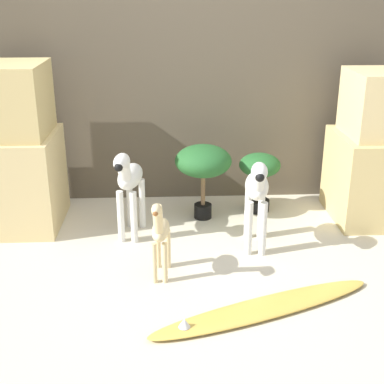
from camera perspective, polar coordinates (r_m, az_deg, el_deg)
The scene contains 10 objects.
ground_plane at distance 3.32m, azimuth 1.61°, elevation -9.47°, with size 14.00×14.00×0.00m, color beige.
wall_back at distance 4.35m, azimuth 0.32°, elevation 13.33°, with size 6.40×0.08×2.20m.
rock_pillar_left at distance 4.09m, azimuth -18.19°, elevation 4.01°, with size 0.57×0.68×1.20m.
rock_pillar_right at distance 4.25m, azimuth 18.88°, elevation 3.81°, with size 0.57×0.68×1.13m.
zebra_right at distance 3.56m, azimuth 6.94°, elevation 0.07°, with size 0.20×0.50×0.67m.
zebra_left at distance 3.74m, azimuth -6.74°, elevation 1.13°, with size 0.22×0.50×0.67m.
giraffe_figurine at distance 3.23m, azimuth -3.40°, elevation -4.35°, with size 0.13×0.38×0.55m.
potted_palm_front at distance 4.02m, azimuth 1.21°, elevation 3.07°, with size 0.43×0.43×0.58m.
potted_palm_back at distance 4.22m, azimuth 7.22°, elevation 2.24°, with size 0.32×0.32×0.47m.
surfboard at distance 3.06m, azimuth 7.61°, elevation -12.18°, with size 1.37×0.70×0.08m.
Camera 1 is at (-0.23, -2.85, 1.69)m, focal length 50.00 mm.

